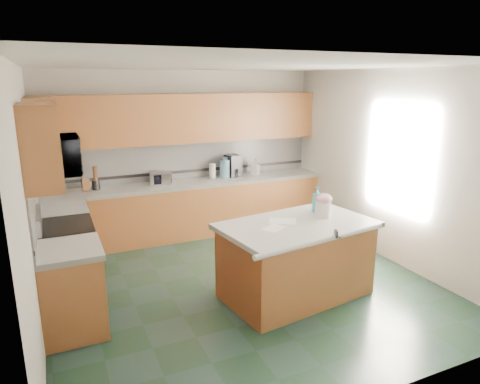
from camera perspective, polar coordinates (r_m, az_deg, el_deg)
floor at (r=5.62m, az=0.07°, el=-12.13°), size 4.60×4.60×0.00m
ceiling at (r=5.02m, az=0.08°, el=16.59°), size 4.60×4.60×0.00m
wall_back at (r=7.29m, az=-7.47°, el=5.19°), size 4.60×0.04×2.70m
wall_front at (r=3.27m, az=17.15°, el=-7.13°), size 4.60×0.04×2.70m
wall_left at (r=4.73m, az=-26.50°, el=-1.37°), size 0.04×4.60×2.70m
wall_right at (r=6.44m, az=19.27°, el=3.26°), size 0.04×4.60×2.70m
back_base_cab at (r=7.20m, az=-6.49°, el=-2.42°), size 4.60×0.60×0.86m
back_countertop at (r=7.08m, az=-6.60°, el=1.14°), size 4.60×0.64×0.06m
back_upper_cab at (r=7.04m, az=-7.19°, el=9.71°), size 4.60×0.33×0.78m
back_backsplash at (r=7.28m, az=-7.37°, el=4.26°), size 4.60×0.02×0.63m
back_accent_band at (r=7.31m, az=-7.31°, el=2.75°), size 4.60×0.01×0.05m
left_base_cab_rear at (r=6.23m, az=-22.28°, el=-6.21°), size 0.60×0.82×0.86m
left_counter_rear at (r=6.09m, az=-22.69°, el=-2.15°), size 0.64×0.82×0.06m
left_base_cab_front at (r=4.81m, az=-21.44°, el=-12.30°), size 0.60×0.72×0.86m
left_counter_front at (r=4.63m, az=-21.97°, el=-7.20°), size 0.64×0.72×0.06m
left_backsplash at (r=5.29m, az=-25.85°, el=-1.03°), size 0.02×2.30×0.63m
left_accent_band at (r=5.34m, az=-25.56°, el=-3.04°), size 0.01×2.30×0.05m
left_upper_cab_rear at (r=6.03m, az=-25.01°, el=7.67°), size 0.33×1.09×0.78m
left_upper_cab_front at (r=4.37m, az=-25.04°, el=5.54°), size 0.33×0.72×0.78m
range_body at (r=5.49m, az=-21.91°, el=-8.87°), size 0.60×0.76×0.88m
range_oven_door at (r=5.51m, az=-18.84°, el=-8.92°), size 0.02×0.68×0.55m
range_cooktop at (r=5.33m, az=-22.38°, el=-4.31°), size 0.62×0.78×0.04m
range_handle at (r=5.38m, az=-18.85°, el=-5.16°), size 0.02×0.66×0.02m
range_backguard at (r=5.30m, az=-25.31°, el=-3.37°), size 0.06×0.76×0.18m
microwave at (r=5.14m, az=-23.27°, el=4.52°), size 0.50×0.73×0.41m
island_base at (r=5.22m, az=7.47°, el=-9.21°), size 1.80×1.18×0.86m
island_top at (r=5.05m, az=7.64°, el=-4.43°), size 1.91×1.30×0.06m
island_bullnose at (r=4.64m, az=11.09°, el=-6.33°), size 1.77×0.31×0.06m
treat_jar at (r=5.28m, az=10.98°, el=-2.25°), size 0.20×0.20×0.20m
treat_jar_lid at (r=5.25m, az=11.05°, el=-0.89°), size 0.21×0.21×0.13m
treat_jar_knob at (r=5.23m, az=11.08°, el=-0.41°), size 0.07×0.02×0.02m
treat_jar_knob_end_l at (r=5.22m, az=10.77°, el=-0.45°), size 0.04×0.04×0.04m
treat_jar_knob_end_r at (r=5.25m, az=11.38°, el=-0.37°), size 0.04×0.04×0.04m
soap_bottle_island at (r=5.45m, az=10.20°, el=-1.01°), size 0.15×0.15×0.32m
paper_sheet_a at (r=4.84m, az=4.56°, el=-4.82°), size 0.31×0.29×0.00m
paper_sheet_b at (r=5.08m, az=5.71°, el=-3.87°), size 0.39×0.36×0.00m
clamp_body at (r=4.74m, az=12.69°, el=-5.46°), size 0.06×0.09×0.08m
clamp_handle at (r=4.71m, az=13.05°, el=-5.88°), size 0.01×0.06×0.01m
knife_block at (r=6.81m, az=-19.86°, el=0.90°), size 0.12×0.15×0.21m
utensil_crock at (r=6.85m, az=-18.64°, el=0.89°), size 0.12×0.12×0.14m
utensil_bundle at (r=6.82m, az=-18.76°, el=2.34°), size 0.07×0.07×0.21m
toaster_oven at (r=6.98m, az=-10.46°, el=1.84°), size 0.39×0.33×0.19m
toaster_oven_door at (r=6.88m, az=-10.25°, el=1.67°), size 0.29×0.01×0.15m
paper_towel at (r=7.27m, az=-3.71°, el=2.80°), size 0.11×0.11×0.25m
paper_towel_base at (r=7.30m, az=-3.70°, el=1.92°), size 0.16×0.16×0.01m
water_jug at (r=7.31m, az=-2.01°, el=3.13°), size 0.19×0.19×0.31m
water_jug_neck at (r=7.27m, az=-2.02°, el=4.49°), size 0.09×0.09×0.04m
coffee_maker at (r=7.38m, az=-0.95°, el=3.53°), size 0.27×0.28×0.38m
coffee_carafe at (r=7.35m, az=-0.78°, el=2.60°), size 0.16×0.16×0.16m
soap_bottle_back at (r=7.54m, az=2.09°, el=3.28°), size 0.17×0.17×0.26m
soap_back_cap at (r=7.51m, az=2.10°, el=4.36°), size 0.02×0.02×0.03m
window_light_proxy at (r=6.26m, az=20.43°, el=4.24°), size 0.02×1.40×1.10m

